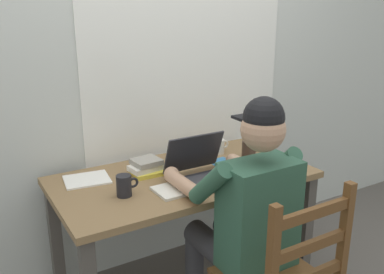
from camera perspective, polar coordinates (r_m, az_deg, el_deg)
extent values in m
cube|color=beige|center=(2.50, -6.24, 10.65)|extent=(6.00, 0.04, 2.60)
cube|color=white|center=(2.61, -0.44, 10.61)|extent=(1.36, 0.01, 1.19)
cube|color=beige|center=(2.75, -0.35, -2.26)|extent=(1.42, 0.06, 0.04)
cube|color=olive|center=(2.28, -1.16, -5.48)|extent=(1.36, 0.71, 0.03)
cube|color=#4C4742|center=(2.58, 15.02, -12.17)|extent=(0.06, 0.06, 0.69)
cube|color=#4C4742|center=(2.50, -17.82, -13.40)|extent=(0.06, 0.06, 0.69)
cube|color=#4C4742|center=(2.98, 6.65, -7.48)|extent=(0.06, 0.06, 0.69)
cube|color=#2D5642|center=(1.92, 8.96, -10.37)|extent=(0.34, 0.20, 0.50)
sphere|color=tan|center=(1.78, 9.56, 0.99)|extent=(0.19, 0.19, 0.19)
sphere|color=black|center=(1.76, 9.64, 2.62)|extent=(0.17, 0.17, 0.17)
cube|color=black|center=(1.83, 7.89, 2.64)|extent=(0.13, 0.10, 0.01)
cylinder|color=#38383D|center=(2.14, 3.20, -14.83)|extent=(0.13, 0.40, 0.13)
cylinder|color=#38383D|center=(2.23, 7.15, -13.48)|extent=(0.13, 0.40, 0.13)
cylinder|color=#38383D|center=(2.40, 0.33, -17.21)|extent=(0.10, 0.10, 0.45)
cylinder|color=#38383D|center=(2.48, 4.03, -15.97)|extent=(0.10, 0.10, 0.45)
cylinder|color=#2D5642|center=(1.81, 2.45, -6.35)|extent=(0.10, 0.25, 0.24)
cylinder|color=tan|center=(2.03, -1.15, -6.42)|extent=(0.07, 0.28, 0.07)
sphere|color=tan|center=(2.14, -2.78, -5.06)|extent=(0.08, 0.08, 0.08)
cylinder|color=#2D5642|center=(2.04, 11.93, -3.91)|extent=(0.10, 0.25, 0.24)
cylinder|color=tan|center=(2.23, 7.82, -4.25)|extent=(0.07, 0.28, 0.07)
sphere|color=tan|center=(2.33, 5.50, -3.23)|extent=(0.08, 0.08, 0.08)
cube|color=brown|center=(1.86, 19.82, -12.60)|extent=(0.04, 0.04, 0.48)
cube|color=brown|center=(1.62, 10.76, -16.65)|extent=(0.04, 0.04, 0.48)
cube|color=brown|center=(1.73, 15.70, -13.96)|extent=(0.36, 0.02, 0.04)
cube|color=brown|center=(1.66, 16.10, -9.81)|extent=(0.36, 0.02, 0.04)
cube|color=#232328|center=(2.17, 2.33, -6.02)|extent=(0.33, 0.23, 0.02)
cube|color=#38383D|center=(2.16, 2.33, -5.79)|extent=(0.29, 0.17, 0.00)
cube|color=#232328|center=(2.25, 0.23, -2.09)|extent=(0.33, 0.09, 0.21)
cube|color=silver|center=(2.25, 0.23, -2.09)|extent=(0.29, 0.07, 0.18)
ellipsoid|color=black|center=(2.34, 7.46, -4.10)|extent=(0.06, 0.10, 0.03)
cylinder|color=silver|center=(2.58, 3.47, -1.27)|extent=(0.08, 0.08, 0.09)
torus|color=silver|center=(2.61, 4.43, -0.99)|extent=(0.05, 0.01, 0.05)
cylinder|color=#38281E|center=(2.51, 7.65, -1.74)|extent=(0.08, 0.08, 0.10)
torus|color=#38281E|center=(2.54, 8.60, -1.43)|extent=(0.05, 0.01, 0.05)
cylinder|color=black|center=(2.03, -9.16, -6.50)|extent=(0.07, 0.07, 0.10)
torus|color=black|center=(2.05, -7.91, -6.11)|extent=(0.05, 0.01, 0.05)
cube|color=gold|center=(2.30, -5.64, -4.60)|extent=(0.20, 0.15, 0.02)
cube|color=white|center=(2.28, -6.22, -4.08)|extent=(0.19, 0.13, 0.03)
cube|color=gray|center=(2.28, -6.17, -3.33)|extent=(0.15, 0.14, 0.03)
cube|color=silver|center=(2.09, -1.74, -6.97)|extent=(0.24, 0.17, 0.01)
cube|color=white|center=(2.26, -13.98, -5.58)|extent=(0.25, 0.22, 0.01)
cube|color=white|center=(2.39, 10.96, -4.11)|extent=(0.29, 0.27, 0.01)
cube|color=teal|center=(2.46, 3.67, -3.26)|extent=(0.13, 0.10, 0.00)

